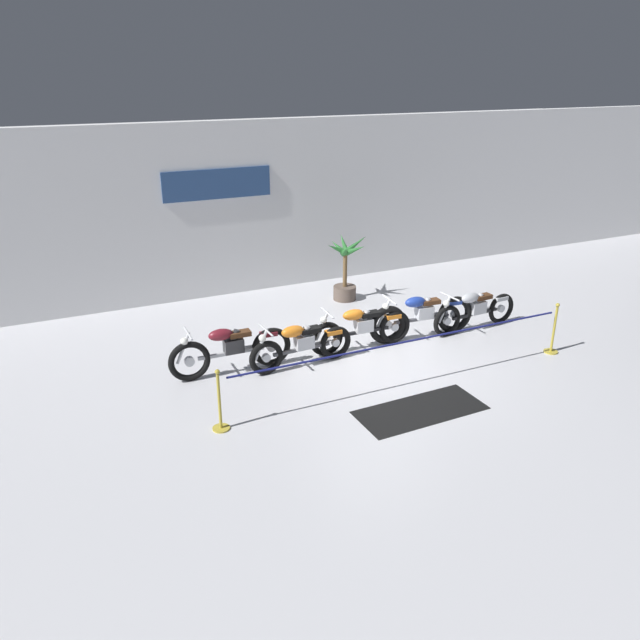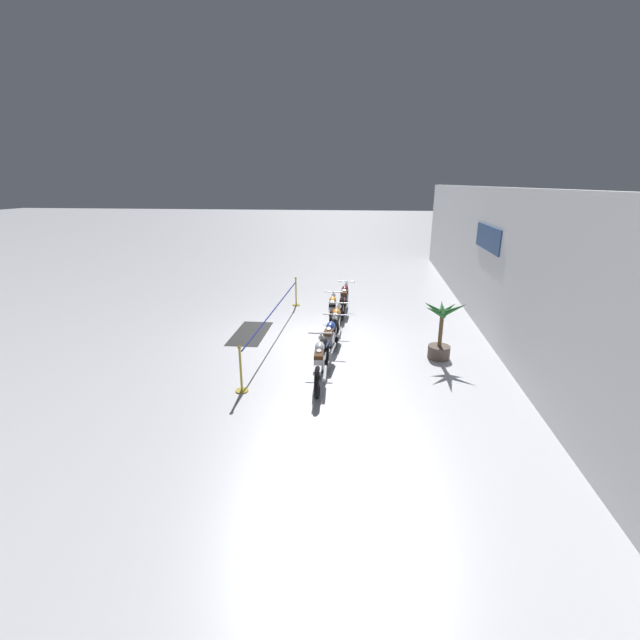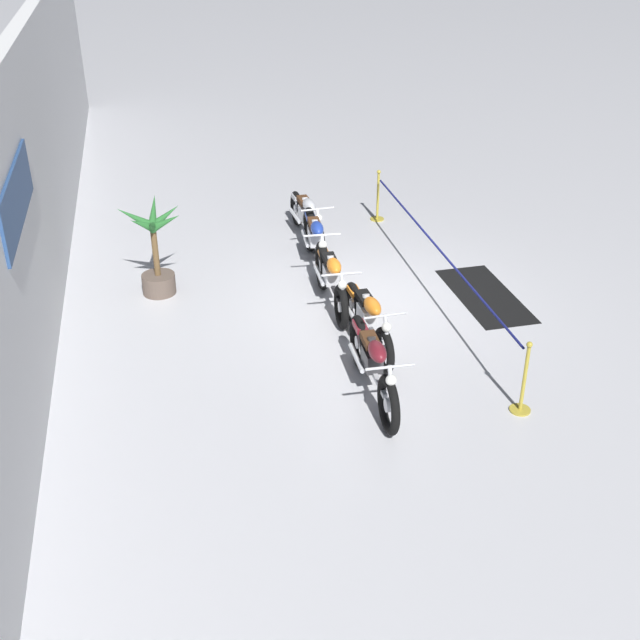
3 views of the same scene
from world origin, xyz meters
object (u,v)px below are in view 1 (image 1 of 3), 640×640
(motorcycle_orange_1, at_px, (301,345))
(potted_palm_left_of_row, at_px, (345,272))
(motorcycle_silver_4, at_px, (475,310))
(motorcycle_blue_3, at_px, (422,316))
(stanchion_far_left, at_px, (345,364))
(stanchion_mid_left, at_px, (553,336))
(motorcycle_maroon_0, at_px, (231,349))
(motorcycle_orange_2, at_px, (361,328))
(floor_banner, at_px, (420,410))

(motorcycle_orange_1, bearing_deg, potted_palm_left_of_row, 50.49)
(motorcycle_orange_1, bearing_deg, motorcycle_silver_4, 1.14)
(motorcycle_blue_3, distance_m, stanchion_far_left, 3.19)
(motorcycle_orange_1, xyz_separation_m, stanchion_mid_left, (4.82, -1.53, -0.09))
(motorcycle_maroon_0, xyz_separation_m, motorcycle_orange_2, (2.70, -0.06, -0.02))
(motorcycle_orange_2, relative_size, motorcycle_blue_3, 0.93)
(motorcycle_maroon_0, relative_size, motorcycle_orange_2, 1.05)
(motorcycle_orange_1, height_order, floor_banner, motorcycle_orange_1)
(stanchion_far_left, distance_m, floor_banner, 1.48)
(motorcycle_blue_3, xyz_separation_m, stanchion_mid_left, (1.99, -1.71, -0.13))
(motorcycle_orange_2, distance_m, floor_banner, 2.65)
(motorcycle_blue_3, distance_m, motorcycle_silver_4, 1.30)
(motorcycle_orange_1, height_order, stanchion_mid_left, stanchion_mid_left)
(motorcycle_orange_1, height_order, stanchion_far_left, stanchion_far_left)
(motorcycle_maroon_0, xyz_separation_m, potted_palm_left_of_row, (3.74, 2.68, 0.22))
(motorcycle_maroon_0, bearing_deg, floor_banner, -47.30)
(motorcycle_orange_2, bearing_deg, motorcycle_maroon_0, 178.64)
(motorcycle_maroon_0, relative_size, stanchion_far_left, 0.34)
(motorcycle_orange_1, bearing_deg, motorcycle_blue_3, 3.72)
(motorcycle_orange_2, distance_m, stanchion_far_left, 2.17)
(motorcycle_blue_3, relative_size, stanchion_mid_left, 2.30)
(potted_palm_left_of_row, height_order, stanchion_far_left, potted_palm_left_of_row)
(motorcycle_blue_3, distance_m, potted_palm_left_of_row, 2.82)
(motorcycle_silver_4, xyz_separation_m, stanchion_mid_left, (0.69, -1.61, -0.11))
(motorcycle_blue_3, relative_size, potted_palm_left_of_row, 1.49)
(motorcycle_maroon_0, bearing_deg, motorcycle_silver_4, -2.18)
(potted_palm_left_of_row, distance_m, stanchion_far_left, 5.05)
(stanchion_mid_left, bearing_deg, motorcycle_orange_2, 152.80)
(floor_banner, bearing_deg, stanchion_mid_left, 11.58)
(stanchion_mid_left, bearing_deg, motorcycle_silver_4, 113.19)
(motorcycle_orange_1, relative_size, stanchion_mid_left, 2.03)
(motorcycle_maroon_0, bearing_deg, motorcycle_orange_1, -12.53)
(motorcycle_blue_3, xyz_separation_m, potted_palm_left_of_row, (-0.38, 2.78, 0.21))
(motorcycle_orange_1, height_order, motorcycle_blue_3, motorcycle_blue_3)
(motorcycle_orange_1, xyz_separation_m, potted_palm_left_of_row, (2.45, 2.97, 0.25))
(motorcycle_orange_2, relative_size, floor_banner, 1.02)
(potted_palm_left_of_row, distance_m, stanchion_mid_left, 5.09)
(motorcycle_maroon_0, bearing_deg, potted_palm_left_of_row, 35.58)
(motorcycle_orange_2, bearing_deg, motorcycle_silver_4, -2.98)
(motorcycle_silver_4, xyz_separation_m, floor_banner, (-2.97, -2.45, -0.46))
(motorcycle_orange_1, relative_size, potted_palm_left_of_row, 1.32)
(motorcycle_orange_1, relative_size, floor_banner, 0.97)
(stanchion_far_left, bearing_deg, motorcycle_silver_4, 22.05)
(motorcycle_silver_4, distance_m, floor_banner, 3.88)
(motorcycle_maroon_0, height_order, motorcycle_orange_2, motorcycle_maroon_0)
(motorcycle_blue_3, xyz_separation_m, floor_banner, (-1.67, -2.55, -0.48))
(stanchion_mid_left, bearing_deg, potted_palm_left_of_row, 117.79)
(motorcycle_orange_1, relative_size, motorcycle_orange_2, 0.96)
(motorcycle_orange_2, height_order, potted_palm_left_of_row, potted_palm_left_of_row)
(motorcycle_orange_2, xyz_separation_m, motorcycle_silver_4, (2.72, -0.14, 0.00))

